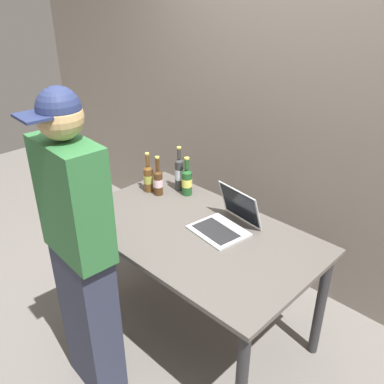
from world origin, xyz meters
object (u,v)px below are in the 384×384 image
Objects in this scene: beer_bottle_green at (158,181)px; beer_bottle_amber at (148,177)px; beer_bottle_brown at (187,181)px; laptop at (226,221)px; beer_bottle_dark at (179,173)px; person_figure at (81,254)px.

beer_bottle_green is 0.98× the size of beer_bottle_amber.
beer_bottle_green is at bearing 8.15° from beer_bottle_amber.
beer_bottle_green reaches higher than beer_bottle_brown.
beer_bottle_brown is (0.14, 0.14, 0.00)m from beer_bottle_green.
beer_bottle_dark is at bearing 164.09° from laptop.
person_figure is at bearing -61.46° from beer_bottle_amber.
beer_bottle_amber reaches higher than laptop.
beer_bottle_dark is at bearing 171.27° from beer_bottle_brown.
beer_bottle_dark is (0.05, 0.15, 0.03)m from beer_bottle_green.
beer_bottle_green is 0.16× the size of person_figure.
beer_bottle_brown is at bearing 102.75° from person_figure.
person_figure is (0.36, -0.84, 0.01)m from beer_bottle_green.
beer_bottle_brown is 1.00m from person_figure.
beer_bottle_amber is (-0.14, -0.16, -0.02)m from beer_bottle_dark.
beer_bottle_green is 0.20m from beer_bottle_brown.
beer_bottle_amber is (-0.71, -0.00, 0.05)m from laptop.
beer_bottle_dark reaches higher than laptop.
beer_bottle_green is 0.16m from beer_bottle_dark.
beer_bottle_brown is at bearing 44.51° from beer_bottle_green.
beer_bottle_dark is 1.03m from person_figure.
laptop is 0.22× the size of person_figure.
beer_bottle_amber is at bearing -171.85° from beer_bottle_green.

